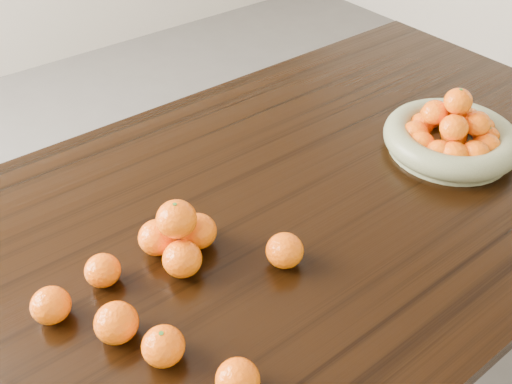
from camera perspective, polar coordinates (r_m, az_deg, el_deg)
dining_table at (r=1.23m, az=0.04°, el=-5.40°), size 2.00×1.00×0.75m
fruit_bowl at (r=1.40m, az=18.99°, el=5.32°), size 0.31×0.31×0.16m
orange_pyramid at (r=1.06m, az=-7.76°, el=-4.40°), size 0.14×0.15×0.13m
loose_orange_0 at (r=0.92m, az=-9.25°, el=-14.97°), size 0.07×0.07×0.06m
loose_orange_1 at (r=0.88m, az=-1.85°, el=-18.25°), size 0.07×0.07×0.06m
loose_orange_2 at (r=1.04m, az=2.88°, el=-5.87°), size 0.07×0.07×0.07m
loose_orange_3 at (r=1.02m, az=-19.83°, el=-10.60°), size 0.07×0.07×0.06m
loose_orange_4 at (r=0.96m, az=-13.79°, el=-12.58°), size 0.07×0.07×0.07m
loose_orange_5 at (r=1.05m, az=-15.08°, el=-7.59°), size 0.06×0.06×0.06m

